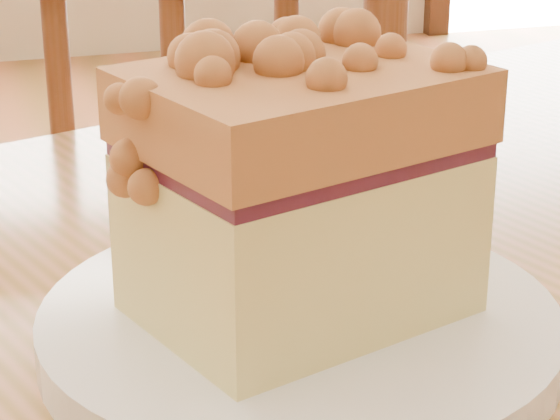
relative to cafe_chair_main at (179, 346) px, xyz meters
name	(u,v)px	position (x,y,z in m)	size (l,w,h in m)	color
cafe_chair_main	(179,346)	(0.00, 0.00, 0.00)	(0.47, 0.47, 0.91)	brown
plate	(299,329)	(-0.05, -0.54, 0.30)	(0.23, 0.23, 0.02)	white
cake_slice	(300,183)	(-0.05, -0.54, 0.37)	(0.16, 0.14, 0.13)	#F7E38C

